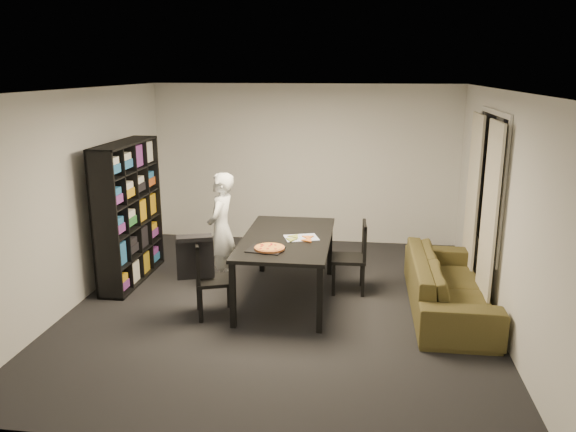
# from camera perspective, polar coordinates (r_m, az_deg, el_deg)

# --- Properties ---
(room) EXTENTS (5.01, 5.51, 2.61)m
(room) POSITION_cam_1_polar(r_m,az_deg,el_deg) (6.61, -0.77, 1.38)
(room) COLOR black
(room) RESTS_ON ground
(window_pane) EXTENTS (0.02, 1.40, 1.60)m
(window_pane) POSITION_cam_1_polar(r_m,az_deg,el_deg) (7.25, 19.81, 3.32)
(window_pane) COLOR black
(window_pane) RESTS_ON room
(window_frame) EXTENTS (0.03, 1.52, 1.72)m
(window_frame) POSITION_cam_1_polar(r_m,az_deg,el_deg) (7.25, 19.77, 3.32)
(window_frame) COLOR white
(window_frame) RESTS_ON room
(curtain_left) EXTENTS (0.03, 0.70, 2.25)m
(curtain_left) POSITION_cam_1_polar(r_m,az_deg,el_deg) (6.81, 19.73, -0.40)
(curtain_left) COLOR beige
(curtain_left) RESTS_ON room
(curtain_right) EXTENTS (0.03, 0.70, 2.25)m
(curtain_right) POSITION_cam_1_polar(r_m,az_deg,el_deg) (7.80, 18.21, 1.58)
(curtain_right) COLOR beige
(curtain_right) RESTS_ON room
(bookshelf) EXTENTS (0.35, 1.50, 1.90)m
(bookshelf) POSITION_cam_1_polar(r_m,az_deg,el_deg) (7.84, -15.87, 0.32)
(bookshelf) COLOR black
(bookshelf) RESTS_ON room
(dining_table) EXTENTS (1.08, 1.94, 0.81)m
(dining_table) POSITION_cam_1_polar(r_m,az_deg,el_deg) (6.98, -0.11, -2.69)
(dining_table) COLOR black
(dining_table) RESTS_ON room
(chair_left) EXTENTS (0.54, 0.54, 0.92)m
(chair_left) POSITION_cam_1_polar(r_m,az_deg,el_deg) (6.61, -8.26, -5.83)
(chair_left) COLOR black
(chair_left) RESTS_ON room
(chair_right) EXTENTS (0.45, 0.45, 0.93)m
(chair_right) POSITION_cam_1_polar(r_m,az_deg,el_deg) (7.31, 6.88, -3.69)
(chair_right) COLOR black
(chair_right) RESTS_ON room
(draped_jacket) EXTENTS (0.44, 0.30, 0.51)m
(draped_jacket) POSITION_cam_1_polar(r_m,az_deg,el_deg) (6.53, -9.43, -3.97)
(draped_jacket) COLOR black
(draped_jacket) RESTS_ON chair_left
(person) EXTENTS (0.40, 0.58, 1.53)m
(person) POSITION_cam_1_polar(r_m,az_deg,el_deg) (7.49, -6.79, -1.37)
(person) COLOR white
(person) RESTS_ON room
(baking_tray) EXTENTS (0.45, 0.38, 0.01)m
(baking_tray) POSITION_cam_1_polar(r_m,az_deg,el_deg) (6.47, -2.29, -3.40)
(baking_tray) COLOR black
(baking_tray) RESTS_ON dining_table
(pepperoni_pizza) EXTENTS (0.35, 0.35, 0.03)m
(pepperoni_pizza) POSITION_cam_1_polar(r_m,az_deg,el_deg) (6.45, -1.89, -3.25)
(pepperoni_pizza) COLOR #AA5B31
(pepperoni_pizza) RESTS_ON dining_table
(kitchen_towel) EXTENTS (0.47, 0.41, 0.01)m
(kitchen_towel) POSITION_cam_1_polar(r_m,az_deg,el_deg) (6.90, 1.36, -2.23)
(kitchen_towel) COLOR white
(kitchen_towel) RESTS_ON dining_table
(pizza_slices) EXTENTS (0.39, 0.34, 0.01)m
(pizza_slices) POSITION_cam_1_polar(r_m,az_deg,el_deg) (6.85, 1.24, -2.27)
(pizza_slices) COLOR gold
(pizza_slices) RESTS_ON dining_table
(sofa) EXTENTS (0.88, 2.24, 0.66)m
(sofa) POSITION_cam_1_polar(r_m,az_deg,el_deg) (7.03, 16.00, -6.69)
(sofa) COLOR #3F3D19
(sofa) RESTS_ON room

